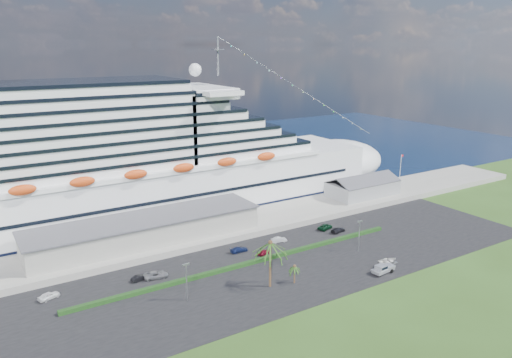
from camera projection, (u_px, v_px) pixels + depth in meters
ground at (317, 283)px, 111.41m from camera, size 420.00×420.00×0.00m
asphalt_lot at (288, 265)px, 120.38m from camera, size 140.00×38.00×0.12m
wharf at (230, 226)px, 143.85m from camera, size 240.00×20.00×1.80m
water at (129, 167)px, 217.59m from camera, size 420.00×160.00×0.02m
cruise_ship at (126, 166)px, 148.26m from camera, size 191.00×38.00×54.00m
terminal_building at (146, 229)px, 129.91m from camera, size 61.00×15.00×6.30m
port_shed at (363, 188)px, 169.71m from camera, size 24.00×12.31×7.37m
flagpole at (400, 170)px, 177.98m from camera, size 1.08×0.16×12.00m
hedge at (249, 263)px, 120.22m from camera, size 88.00×1.10×0.90m
lamp_post_left at (186, 277)px, 102.14m from camera, size 1.60×0.35×8.27m
lamp_post_right at (359, 232)px, 126.85m from camera, size 1.60×0.35×8.27m
palm_tall at (270, 248)px, 107.14m from camera, size 8.82×8.82×11.13m
palm_short at (295, 268)px, 110.18m from camera, size 3.53×3.53×4.56m
parked_car_0 at (49, 296)px, 103.88m from camera, size 4.82×3.14×1.53m
parked_car_1 at (140, 278)px, 112.10m from camera, size 4.25×2.24×1.33m
parked_car_2 at (156, 275)px, 113.26m from camera, size 5.90×3.54×1.53m
parked_car_3 at (239, 249)px, 127.49m from camera, size 4.75×1.96×1.37m
parked_car_4 at (264, 252)px, 125.98m from camera, size 4.08×2.63×1.29m
parked_car_5 at (279, 240)px, 133.87m from camera, size 4.43×2.29×1.39m
parked_car_6 at (325, 227)px, 143.29m from camera, size 5.60×3.72×1.43m
parked_car_7 at (338, 230)px, 140.92m from camera, size 5.13×2.72×1.41m
pickup_truck at (383, 268)px, 115.59m from camera, size 6.17×2.77×2.11m
boat_trailer at (388, 261)px, 119.43m from camera, size 6.09×3.90×1.76m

